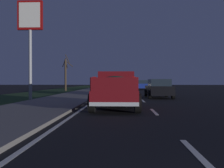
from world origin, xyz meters
The scene contains 11 objects.
ground centered at (27.00, 0.00, 0.00)m, with size 144.00×144.00×0.00m, color black.
sidewalk_shoulder centered at (27.00, 5.70, 0.06)m, with size 108.00×4.00×0.12m, color slate.
grass_verge centered at (27.00, 10.70, 0.00)m, with size 108.00×6.00×0.01m, color #1E3819.
lane_markings centered at (28.80, 2.55, 0.00)m, with size 108.00×3.54×0.01m.
pickup_truck centered at (11.90, 1.75, 0.98)m, with size 5.42×2.28×1.87m.
sedan_silver centered at (37.38, 1.84, 0.78)m, with size 4.42×2.06×1.54m.
sedan_tan centered at (24.38, 1.79, 0.78)m, with size 4.44×2.08×1.54m.
sedan_black centered at (20.53, -1.54, 0.78)m, with size 4.43×2.07×1.54m.
sedan_blue centered at (41.43, -1.81, 0.78)m, with size 4.42×2.05×1.54m.
gas_price_sign centered at (18.35, 8.42, 5.62)m, with size 0.27×1.90×7.45m.
bare_tree_far centered at (36.19, 9.61, 2.51)m, with size 1.40×1.81×5.23m.
Camera 1 is at (-1.44, 1.38, 1.37)m, focal length 42.59 mm.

